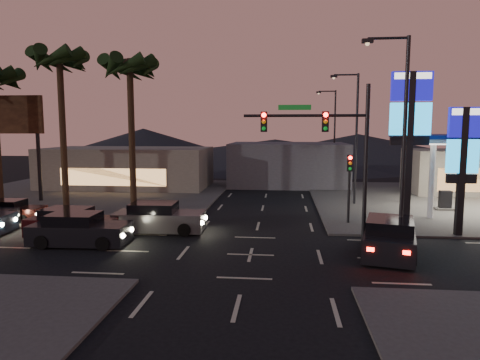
# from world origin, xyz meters

# --- Properties ---
(ground) EXTENTS (140.00, 140.00, 0.00)m
(ground) POSITION_xyz_m (0.00, 0.00, 0.00)
(ground) COLOR black
(ground) RESTS_ON ground
(corner_lot_ne) EXTENTS (24.00, 24.00, 0.12)m
(corner_lot_ne) POSITION_xyz_m (16.00, 16.00, 0.06)
(corner_lot_ne) COLOR #47443F
(corner_lot_ne) RESTS_ON ground
(corner_lot_nw) EXTENTS (24.00, 24.00, 0.12)m
(corner_lot_nw) POSITION_xyz_m (-16.00, 16.00, 0.06)
(corner_lot_nw) COLOR #47443F
(corner_lot_nw) RESTS_ON ground
(convenience_store) EXTENTS (10.00, 6.00, 4.00)m
(convenience_store) POSITION_xyz_m (18.00, 21.00, 2.00)
(convenience_store) COLOR #726B5B
(convenience_store) RESTS_ON ground
(pylon_sign_tall) EXTENTS (2.20, 0.35, 9.00)m
(pylon_sign_tall) POSITION_xyz_m (8.50, 5.50, 6.39)
(pylon_sign_tall) COLOR black
(pylon_sign_tall) RESTS_ON ground
(pylon_sign_short) EXTENTS (1.60, 0.35, 7.00)m
(pylon_sign_short) POSITION_xyz_m (11.00, 4.50, 4.66)
(pylon_sign_short) COLOR black
(pylon_sign_short) RESTS_ON ground
(traffic_signal_mast) EXTENTS (6.10, 0.39, 8.00)m
(traffic_signal_mast) POSITION_xyz_m (3.76, 1.99, 5.23)
(traffic_signal_mast) COLOR black
(traffic_signal_mast) RESTS_ON ground
(pedestal_signal) EXTENTS (0.32, 0.39, 4.30)m
(pedestal_signal) POSITION_xyz_m (5.50, 6.98, 2.92)
(pedestal_signal) COLOR black
(pedestal_signal) RESTS_ON ground
(streetlight_near) EXTENTS (2.14, 0.25, 10.00)m
(streetlight_near) POSITION_xyz_m (6.79, 1.00, 5.72)
(streetlight_near) COLOR black
(streetlight_near) RESTS_ON ground
(streetlight_mid) EXTENTS (2.14, 0.25, 10.00)m
(streetlight_mid) POSITION_xyz_m (6.79, 14.00, 5.72)
(streetlight_mid) COLOR black
(streetlight_mid) RESTS_ON ground
(streetlight_far) EXTENTS (2.14, 0.25, 10.00)m
(streetlight_far) POSITION_xyz_m (6.79, 28.00, 5.72)
(streetlight_far) COLOR black
(streetlight_far) RESTS_ON ground
(palm_a) EXTENTS (4.41, 4.41, 10.86)m
(palm_a) POSITION_xyz_m (-9.00, 9.50, 9.43)
(palm_a) COLOR black
(palm_a) RESTS_ON ground
(palm_b) EXTENTS (4.41, 4.41, 11.46)m
(palm_b) POSITION_xyz_m (-14.00, 9.50, 9.97)
(palm_b) COLOR black
(palm_b) RESTS_ON ground
(billboard) EXTENTS (6.00, 0.30, 8.50)m
(billboard) POSITION_xyz_m (-20.50, 13.00, 6.33)
(billboard) COLOR black
(billboard) RESTS_ON ground
(building_far_west) EXTENTS (16.00, 8.00, 4.00)m
(building_far_west) POSITION_xyz_m (-14.00, 22.00, 2.00)
(building_far_west) COLOR #726B5B
(building_far_west) RESTS_ON ground
(building_far_mid) EXTENTS (12.00, 9.00, 4.40)m
(building_far_mid) POSITION_xyz_m (2.00, 26.00, 2.20)
(building_far_mid) COLOR #4C4C51
(building_far_mid) RESTS_ON ground
(hill_left) EXTENTS (40.00, 40.00, 6.00)m
(hill_left) POSITION_xyz_m (-25.00, 60.00, 3.00)
(hill_left) COLOR black
(hill_left) RESTS_ON ground
(hill_right) EXTENTS (50.00, 50.00, 5.00)m
(hill_right) POSITION_xyz_m (15.00, 60.00, 2.50)
(hill_right) COLOR black
(hill_right) RESTS_ON ground
(hill_center) EXTENTS (60.00, 60.00, 4.00)m
(hill_center) POSITION_xyz_m (0.00, 60.00, 2.00)
(hill_center) COLOR black
(hill_center) RESTS_ON ground
(car_lane_a_front) EXTENTS (5.03, 2.22, 1.62)m
(car_lane_a_front) POSITION_xyz_m (-8.78, 0.89, 0.75)
(car_lane_a_front) COLOR black
(car_lane_a_front) RESTS_ON ground
(car_lane_a_mid) EXTENTS (4.94, 2.26, 1.58)m
(car_lane_a_mid) POSITION_xyz_m (-9.96, 2.40, 0.73)
(car_lane_a_mid) COLOR black
(car_lane_a_mid) RESTS_ON ground
(car_lane_b_front) EXTENTS (5.25, 2.35, 1.69)m
(car_lane_b_front) POSITION_xyz_m (-5.58, 4.02, 0.78)
(car_lane_b_front) COLOR #4E4E50
(car_lane_b_front) RESTS_ON ground
(car_lane_b_rear) EXTENTS (4.24, 1.90, 1.36)m
(car_lane_b_rear) POSITION_xyz_m (-15.87, 5.87, 0.63)
(car_lane_b_rear) COLOR #34110E
(car_lane_b_rear) RESTS_ON ground
(suv_station) EXTENTS (3.42, 5.57, 1.74)m
(suv_station) POSITION_xyz_m (6.48, 0.81, 0.81)
(suv_station) COLOR black
(suv_station) RESTS_ON ground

